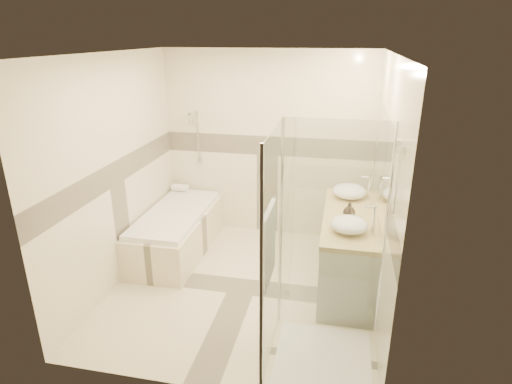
% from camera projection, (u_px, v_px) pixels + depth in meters
% --- Properties ---
extents(room, '(2.82, 3.02, 2.52)m').
position_uv_depth(room, '(247.00, 181.00, 4.37)').
color(room, beige).
rests_on(room, ground).
extents(bathtub, '(0.75, 1.70, 0.56)m').
position_uv_depth(bathtub, '(177.00, 229.00, 5.49)').
color(bathtub, beige).
rests_on(bathtub, ground).
extents(vanity, '(0.58, 1.62, 0.85)m').
position_uv_depth(vanity, '(348.00, 250.00, 4.72)').
color(vanity, silver).
rests_on(vanity, ground).
extents(shower_enclosure, '(0.96, 0.93, 2.04)m').
position_uv_depth(shower_enclosure, '(312.00, 309.00, 3.58)').
color(shower_enclosure, beige).
rests_on(shower_enclosure, ground).
extents(vessel_sink_near, '(0.39, 0.39, 0.16)m').
position_uv_depth(vessel_sink_near, '(349.00, 191.00, 5.02)').
color(vessel_sink_near, white).
rests_on(vessel_sink_near, vanity).
extents(vessel_sink_far, '(0.37, 0.37, 0.15)m').
position_uv_depth(vessel_sink_far, '(349.00, 225.00, 4.16)').
color(vessel_sink_far, white).
rests_on(vessel_sink_far, vanity).
extents(faucet_near, '(0.12, 0.03, 0.28)m').
position_uv_depth(faucet_near, '(369.00, 186.00, 4.95)').
color(faucet_near, silver).
rests_on(faucet_near, vanity).
extents(faucet_far, '(0.12, 0.03, 0.29)m').
position_uv_depth(faucet_far, '(373.00, 217.00, 4.08)').
color(faucet_far, silver).
rests_on(faucet_far, vanity).
extents(amenity_bottle_a, '(0.09, 0.09, 0.15)m').
position_uv_depth(amenity_bottle_a, '(349.00, 213.00, 4.41)').
color(amenity_bottle_a, black).
rests_on(amenity_bottle_a, vanity).
extents(amenity_bottle_b, '(0.17, 0.17, 0.16)m').
position_uv_depth(amenity_bottle_b, '(349.00, 210.00, 4.48)').
color(amenity_bottle_b, black).
rests_on(amenity_bottle_b, vanity).
extents(folded_towels, '(0.21, 0.28, 0.08)m').
position_uv_depth(folded_towels, '(349.00, 190.00, 5.19)').
color(folded_towels, white).
rests_on(folded_towels, vanity).
extents(rolled_towel, '(0.23, 0.10, 0.10)m').
position_uv_depth(rolled_towel, '(180.00, 188.00, 6.06)').
color(rolled_towel, white).
rests_on(rolled_towel, bathtub).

